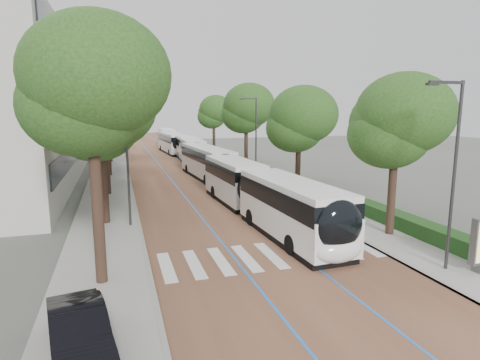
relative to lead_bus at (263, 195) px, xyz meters
name	(u,v)px	position (x,y,z in m)	size (l,w,h in m)	color
ground	(275,263)	(-2.03, -6.99, -1.63)	(160.00, 160.00, 0.00)	#51544C
road	(167,160)	(-2.03, 33.01, -1.62)	(11.00, 140.00, 0.02)	brown
sidewalk_left	(111,162)	(-9.53, 33.01, -1.57)	(4.00, 140.00, 0.12)	#9A9792
sidewalk_right	(219,158)	(5.47, 33.01, -1.57)	(4.00, 140.00, 0.12)	#9A9792
kerb_left	(126,161)	(-7.63, 33.01, -1.57)	(0.20, 140.00, 0.14)	gray
kerb_right	(206,158)	(3.57, 33.01, -1.57)	(0.20, 140.00, 0.14)	gray
zebra_crossing	(271,255)	(-1.83, -5.99, -1.60)	(10.55, 3.60, 0.01)	silver
lane_line_left	(156,160)	(-3.63, 33.01, -1.60)	(0.12, 126.00, 0.01)	blue
lane_line_right	(179,159)	(-0.43, 33.01, -1.60)	(0.12, 126.00, 0.01)	blue
hedge	(437,235)	(7.07, -6.99, -1.11)	(1.20, 14.00, 0.80)	#193B14
streetlight_near	(452,162)	(4.59, -9.99, 3.19)	(1.82, 0.20, 8.00)	#313234
streetlight_far	(254,131)	(4.59, 15.01, 3.19)	(1.82, 0.20, 8.00)	#313234
lamp_post_left	(127,159)	(-8.13, 1.01, 2.49)	(0.14, 0.14, 8.00)	#313234
trees_left	(106,108)	(-9.53, 19.71, 5.50)	(6.44, 60.66, 10.01)	black
trees_right	(265,116)	(5.67, 14.96, 4.72)	(5.90, 47.11, 9.37)	black
lead_bus	(263,195)	(0.00, 0.00, 0.00)	(3.36, 18.49, 3.20)	black
bus_queued_0	(208,163)	(0.06, 16.17, 0.00)	(3.33, 12.54, 3.20)	white
bus_queued_1	(191,150)	(0.68, 29.41, 0.00)	(3.02, 12.49, 3.20)	white
bus_queued_2	(173,143)	(-0.05, 41.87, 0.00)	(3.27, 12.53, 3.20)	white
bus_queued_3	(168,137)	(0.86, 55.68, 0.00)	(3.03, 12.49, 3.20)	white
parked_car	(79,333)	(-9.95, -12.10, -0.79)	(1.51, 4.34, 1.43)	black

